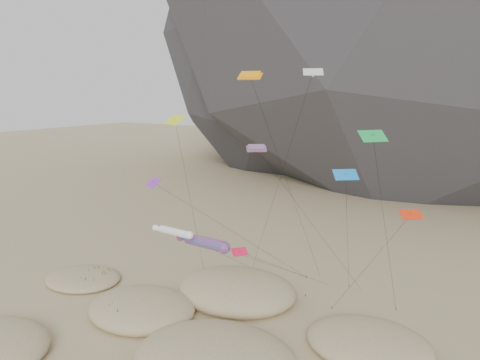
% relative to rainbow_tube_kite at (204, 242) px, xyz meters
% --- Properties ---
extents(dunes, '(53.69, 38.93, 4.11)m').
position_rel_rainbow_tube_kite_xyz_m(dunes, '(0.60, -2.43, -9.47)').
color(dunes, '#CCB789').
rests_on(dunes, ground).
extents(dune_grass, '(43.79, 29.83, 1.55)m').
position_rel_rainbow_tube_kite_xyz_m(dune_grass, '(0.20, -4.12, -9.36)').
color(dune_grass, black).
rests_on(dune_grass, ground).
extents(kite_stakes, '(24.85, 7.26, 0.30)m').
position_rel_rainbow_tube_kite_xyz_m(kite_stakes, '(2.89, 16.28, -10.07)').
color(kite_stakes, '#3F2D1E').
rests_on(kite_stakes, ground).
extents(rainbow_tube_kite, '(10.24, 20.84, 11.11)m').
position_rel_rainbow_tube_kite_xyz_m(rainbow_tube_kite, '(0.00, 0.00, 0.00)').
color(rainbow_tube_kite, red).
rests_on(rainbow_tube_kite, ground).
extents(white_tube_kite, '(6.05, 20.15, 11.62)m').
position_rel_rainbow_tube_kite_xyz_m(white_tube_kite, '(-3.15, -0.74, 0.77)').
color(white_tube_kite, white).
rests_on(white_tube_kite, ground).
extents(orange_parafoil, '(4.47, 14.88, 26.89)m').
position_rel_rainbow_tube_kite_xyz_m(orange_parafoil, '(1.29, 7.14, 15.83)').
color(orange_parafoil, orange).
rests_on(orange_parafoil, ground).
extents(multi_parafoil, '(7.57, 16.97, 19.74)m').
position_rel_rainbow_tube_kite_xyz_m(multi_parafoil, '(3.88, 4.14, 8.77)').
color(multi_parafoil, red).
rests_on(multi_parafoil, ground).
extents(delta_kites, '(31.35, 19.39, 26.92)m').
position_rel_rainbow_tube_kite_xyz_m(delta_kites, '(5.11, 4.75, 7.50)').
color(delta_kites, silver).
rests_on(delta_kites, ground).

